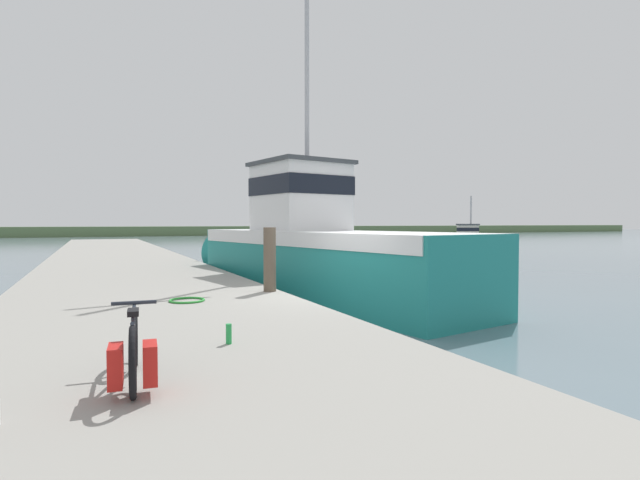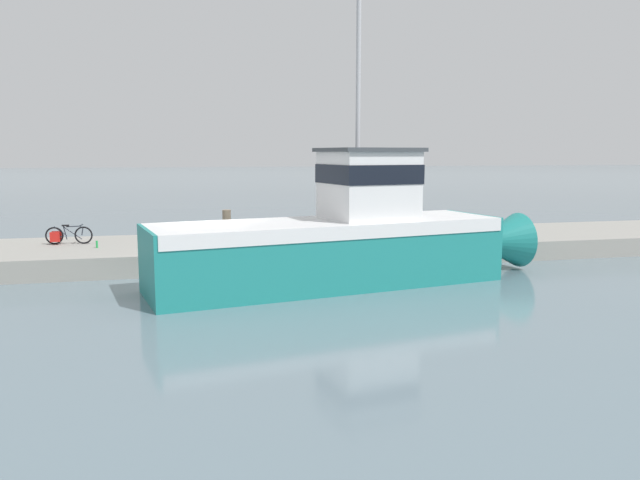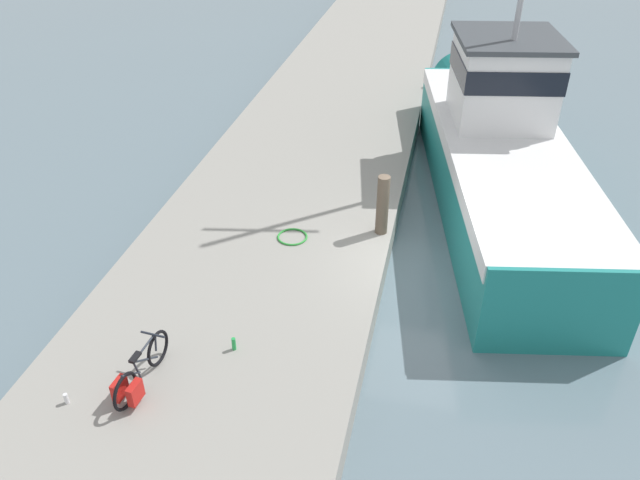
{
  "view_description": "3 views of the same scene",
  "coord_description": "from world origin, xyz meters",
  "px_view_note": "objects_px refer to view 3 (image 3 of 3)",
  "views": [
    {
      "loc": [
        -4.66,
        -9.65,
        2.22
      ],
      "look_at": [
        -0.69,
        -0.93,
        1.89
      ],
      "focal_mm": 28.0,
      "sensor_mm": 36.0,
      "label": 1
    },
    {
      "loc": [
        19.43,
        -1.0,
        3.98
      ],
      "look_at": [
        0.32,
        3.57,
        1.23
      ],
      "focal_mm": 35.0,
      "sensor_mm": 36.0,
      "label": 2
    },
    {
      "loc": [
        0.08,
        -11.08,
        8.44
      ],
      "look_at": [
        -2.26,
        -0.55,
        1.18
      ],
      "focal_mm": 35.0,
      "sensor_mm": 36.0,
      "label": 3
    }
  ],
  "objects_px": {
    "fishing_boat_main": "(498,148)",
    "water_bottle_by_bike": "(66,399)",
    "bicycle_touring": "(137,375)",
    "mooring_post": "(383,205)",
    "water_bottle_on_curb": "(234,344)"
  },
  "relations": [
    {
      "from": "fishing_boat_main",
      "to": "water_bottle_by_bike",
      "type": "height_order",
      "value": "fishing_boat_main"
    },
    {
      "from": "water_bottle_on_curb",
      "to": "bicycle_touring",
      "type": "bearing_deg",
      "value": -134.37
    },
    {
      "from": "mooring_post",
      "to": "water_bottle_on_curb",
      "type": "xyz_separation_m",
      "value": [
        -2.01,
        -4.32,
        -0.58
      ]
    },
    {
      "from": "bicycle_touring",
      "to": "mooring_post",
      "type": "relative_size",
      "value": 1.16
    },
    {
      "from": "bicycle_touring",
      "to": "mooring_post",
      "type": "height_order",
      "value": "mooring_post"
    },
    {
      "from": "fishing_boat_main",
      "to": "water_bottle_on_curb",
      "type": "relative_size",
      "value": 51.18
    },
    {
      "from": "bicycle_touring",
      "to": "water_bottle_on_curb",
      "type": "distance_m",
      "value": 1.73
    },
    {
      "from": "water_bottle_on_curb",
      "to": "water_bottle_by_bike",
      "type": "distance_m",
      "value": 2.81
    },
    {
      "from": "mooring_post",
      "to": "water_bottle_by_bike",
      "type": "bearing_deg",
      "value": -124.83
    },
    {
      "from": "fishing_boat_main",
      "to": "water_bottle_on_curb",
      "type": "bearing_deg",
      "value": -130.76
    },
    {
      "from": "bicycle_touring",
      "to": "water_bottle_on_curb",
      "type": "relative_size",
      "value": 6.55
    },
    {
      "from": "fishing_boat_main",
      "to": "water_bottle_by_bike",
      "type": "relative_size",
      "value": 65.86
    },
    {
      "from": "bicycle_touring",
      "to": "water_bottle_by_bike",
      "type": "relative_size",
      "value": 8.42
    },
    {
      "from": "bicycle_touring",
      "to": "water_bottle_by_bike",
      "type": "height_order",
      "value": "bicycle_touring"
    },
    {
      "from": "mooring_post",
      "to": "fishing_boat_main",
      "type": "bearing_deg",
      "value": 53.53
    }
  ]
}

